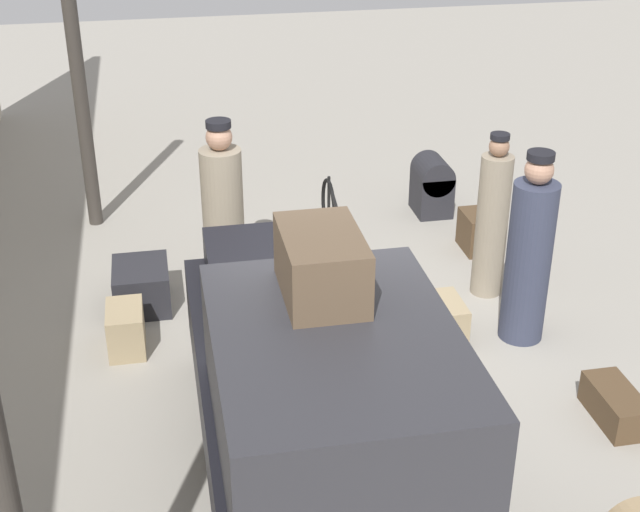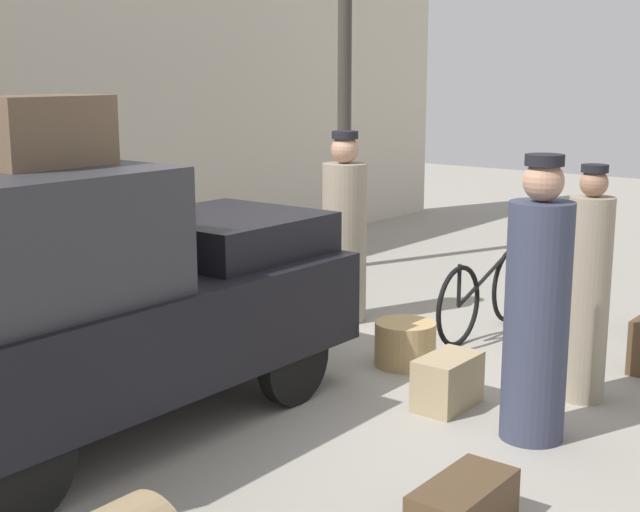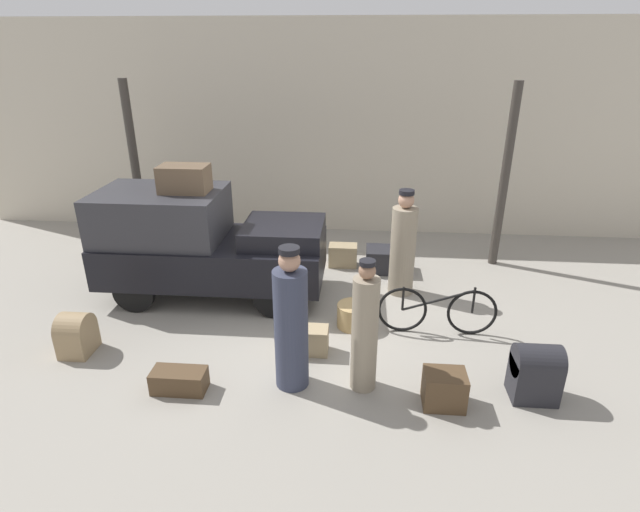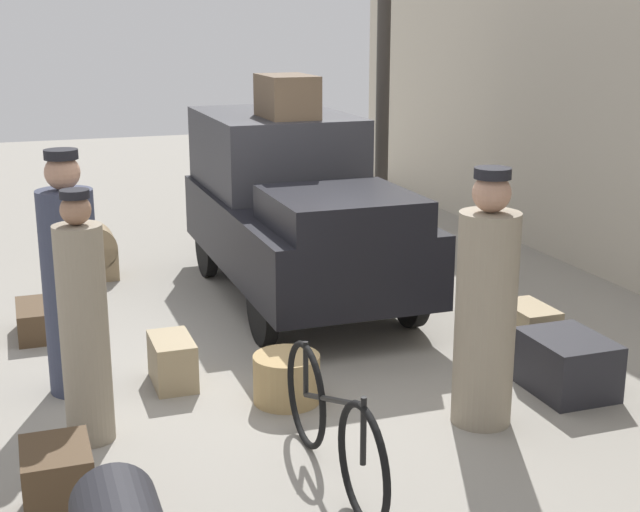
% 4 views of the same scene
% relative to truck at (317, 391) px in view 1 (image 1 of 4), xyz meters
% --- Properties ---
extents(ground_plane, '(30.00, 30.00, 0.00)m').
position_rel_truck_xyz_m(ground_plane, '(1.82, -0.62, -0.96)').
color(ground_plane, gray).
extents(canopy_pillar_right, '(0.17, 0.17, 3.41)m').
position_rel_truck_xyz_m(canopy_pillar_right, '(5.25, 1.74, 0.75)').
color(canopy_pillar_right, '#38332D').
rests_on(canopy_pillar_right, ground).
extents(truck, '(3.67, 1.58, 1.81)m').
position_rel_truck_xyz_m(truck, '(0.00, 0.00, 0.00)').
color(truck, black).
rests_on(truck, ground).
extents(bicycle, '(1.74, 0.04, 0.77)m').
position_rel_truck_xyz_m(bicycle, '(3.79, -0.96, -0.58)').
color(bicycle, black).
rests_on(bicycle, ground).
extents(wicker_basket, '(0.50, 0.50, 0.36)m').
position_rel_truck_xyz_m(wicker_basket, '(2.57, -0.87, -0.77)').
color(wicker_basket, tan).
rests_on(wicker_basket, ground).
extents(porter_carrying_trunk, '(0.42, 0.42, 1.83)m').
position_rel_truck_xyz_m(porter_carrying_trunk, '(3.35, 0.33, -0.12)').
color(porter_carrying_trunk, gray).
rests_on(porter_carrying_trunk, ground).
extents(conductor_in_dark_uniform, '(0.42, 0.42, 1.87)m').
position_rel_truck_xyz_m(conductor_in_dark_uniform, '(1.83, -2.34, -0.10)').
color(conductor_in_dark_uniform, '#33384C').
rests_on(conductor_in_dark_uniform, ground).
extents(porter_with_bicycle, '(0.32, 0.32, 1.74)m').
position_rel_truck_xyz_m(porter_with_bicycle, '(2.72, -2.32, -0.15)').
color(porter_with_bicycle, gray).
rests_on(porter_with_bicycle, ground).
extents(trunk_large_brown, '(0.70, 0.55, 0.44)m').
position_rel_truck_xyz_m(trunk_large_brown, '(3.11, 1.21, -0.74)').
color(trunk_large_brown, '#232328').
rests_on(trunk_large_brown, ground).
extents(trunk_wicker_pale, '(0.54, 0.33, 0.43)m').
position_rel_truck_xyz_m(trunk_wicker_pale, '(2.31, 1.37, -0.74)').
color(trunk_wicker_pale, '#9E8966').
rests_on(trunk_wicker_pale, ground).
extents(trunk_umber_medium, '(0.49, 0.39, 0.44)m').
position_rel_truck_xyz_m(trunk_umber_medium, '(3.68, -2.59, -0.73)').
color(trunk_umber_medium, '#4C3823').
rests_on(trunk_umber_medium, ground).
extents(suitcase_small_leather, '(0.53, 0.31, 0.38)m').
position_rel_truck_xyz_m(suitcase_small_leather, '(1.96, -1.62, -0.77)').
color(suitcase_small_leather, '#9E8966').
rests_on(suitcase_small_leather, ground).
extents(suitcase_tan_flat, '(0.54, 0.42, 0.73)m').
position_rel_truck_xyz_m(suitcase_tan_flat, '(4.78, -2.36, -0.58)').
color(suitcase_tan_flat, '#232328').
rests_on(suitcase_tan_flat, ground).
extents(suitcase_black_upright, '(0.67, 0.32, 0.28)m').
position_rel_truck_xyz_m(suitcase_black_upright, '(0.44, -2.59, -0.81)').
color(suitcase_black_upright, '#4C3823').
rests_on(suitcase_black_upright, ground).
extents(trunk_on_truck_roof, '(0.76, 0.49, 0.42)m').
position_rel_truck_xyz_m(trunk_on_truck_roof, '(-0.17, 0.00, 1.07)').
color(trunk_on_truck_roof, brown).
rests_on(trunk_on_truck_roof, truck).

